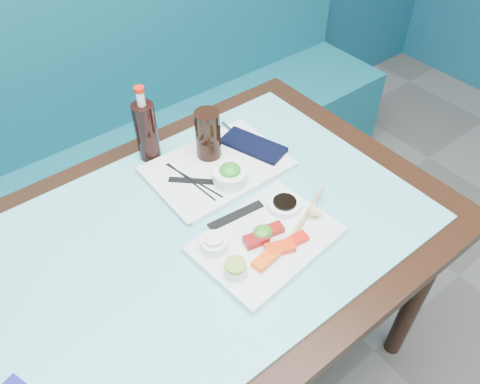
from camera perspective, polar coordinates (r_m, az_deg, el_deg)
booth_bench at (r=2.03m, az=-18.85°, el=2.08°), size 3.00×0.56×1.17m
dining_table at (r=1.27m, az=-6.26°, el=-8.35°), size 1.40×0.90×0.75m
glass_top at (r=1.20m, az=-6.58°, el=-5.85°), size 1.22×0.76×0.01m
sashimi_plate at (r=1.18m, az=3.23°, el=-5.84°), size 0.37×0.28×0.02m
salmon_left at (r=1.12m, az=3.14°, el=-8.23°), size 0.07×0.04×0.02m
salmon_mid at (r=1.14m, az=4.90°, el=-6.80°), size 0.08×0.06×0.02m
salmon_right at (r=1.17m, az=6.90°, el=-5.78°), size 0.06×0.04×0.01m
tuna_left at (r=1.15m, az=1.96°, el=-5.83°), size 0.07×0.05×0.02m
tuna_right at (r=1.18m, az=4.03°, el=-4.58°), size 0.06×0.04×0.02m
seaweed_garnish at (r=1.16m, az=2.76°, el=-4.95°), size 0.06×0.06×0.03m
ramekin_wasabi at (r=1.10m, az=-0.56°, el=-9.41°), size 0.06×0.06×0.02m
wasabi_fill at (r=1.08m, az=-0.57°, el=-8.89°), size 0.05×0.05×0.01m
ramekin_ginger at (r=1.14m, az=-3.15°, el=-6.32°), size 0.09×0.09×0.03m
ginger_fill at (r=1.13m, az=-3.19°, el=-5.71°), size 0.05×0.05×0.01m
soy_dish at (r=1.24m, az=5.45°, el=-1.58°), size 0.10×0.10×0.02m
soy_fill at (r=1.23m, az=5.49°, el=-1.20°), size 0.06×0.06×0.01m
lemon_wedge at (r=1.22m, az=9.41°, el=-2.52°), size 0.05×0.04×0.04m
chopstick_sleeve at (r=1.22m, az=-0.51°, el=-2.85°), size 0.16×0.04×0.00m
wooden_chopstick_a at (r=1.21m, az=7.67°, el=-3.35°), size 0.25×0.10×0.01m
wooden_chopstick_b at (r=1.22m, az=8.00°, el=-3.16°), size 0.18×0.09×0.01m
serving_tray at (r=1.37m, az=-2.76°, el=3.00°), size 0.37×0.28×0.01m
paper_placemat at (r=1.36m, az=-2.78°, el=3.25°), size 0.39×0.28×0.00m
seaweed_bowl at (r=1.30m, az=-1.21°, el=1.96°), size 0.12×0.12×0.04m
seaweed_salad at (r=1.29m, az=-1.22°, el=2.71°), size 0.07×0.07×0.03m
cola_glass at (r=1.36m, az=-3.92°, el=7.00°), size 0.08×0.08×0.15m
navy_pouch at (r=1.42m, az=1.62°, el=5.68°), size 0.14×0.21×0.02m
fork at (r=1.49m, az=-1.15°, el=7.54°), size 0.02×0.09×0.01m
black_chopstick_a at (r=1.32m, az=-5.99°, el=1.29°), size 0.03×0.21×0.01m
black_chopstick_b at (r=1.32m, az=-5.71°, el=1.44°), size 0.05×0.21×0.01m
tray_sleeve at (r=1.32m, az=-5.85°, el=1.34°), size 0.11×0.11×0.00m
cola_bottle_body at (r=1.39m, az=-11.33°, el=7.22°), size 0.08×0.08×0.18m
cola_bottle_neck at (r=1.32m, az=-12.03°, el=11.12°), size 0.03×0.03×0.04m
cola_bottle_cap at (r=1.31m, az=-12.21°, el=12.15°), size 0.03×0.03×0.01m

